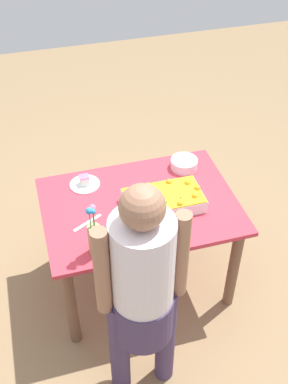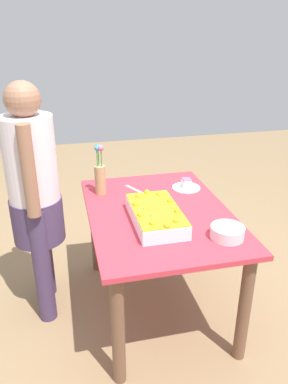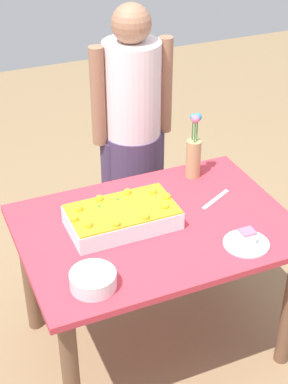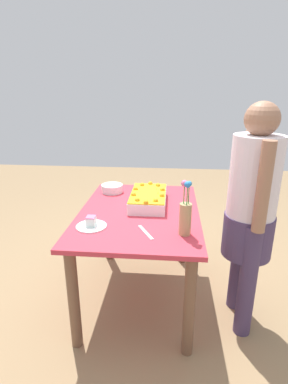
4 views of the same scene
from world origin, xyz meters
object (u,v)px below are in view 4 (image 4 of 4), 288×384
object	(u,v)px
flower_vase	(185,215)
sheet_cake	(148,198)
serving_plate_with_slice	(91,224)
person_standing	(251,207)
cake_knife	(146,232)
fruit_bowl	(112,188)

from	to	relation	value
flower_vase	sheet_cake	bearing A→B (deg)	-151.76
serving_plate_with_slice	person_standing	bearing A→B (deg)	96.04
flower_vase	serving_plate_with_slice	bearing A→B (deg)	-94.67
cake_knife	person_standing	distance (m)	0.68
serving_plate_with_slice	cake_knife	bearing A→B (deg)	82.05
sheet_cake	person_standing	size ratio (longest dim) A/B	0.32
cake_knife	person_standing	world-z (taller)	person_standing
flower_vase	cake_knife	bearing A→B (deg)	-89.73
sheet_cake	person_standing	xyz separation A→B (m)	(0.32, 0.67, 0.08)
cake_knife	flower_vase	bearing A→B (deg)	-117.51
serving_plate_with_slice	sheet_cake	bearing A→B (deg)	142.33
serving_plate_with_slice	person_standing	world-z (taller)	person_standing
sheet_cake	cake_knife	size ratio (longest dim) A/B	2.34
serving_plate_with_slice	fruit_bowl	world-z (taller)	serving_plate_with_slice
sheet_cake	serving_plate_with_slice	size ratio (longest dim) A/B	2.43
person_standing	cake_knife	bearing A→B (deg)	13.38
serving_plate_with_slice	fruit_bowl	bearing A→B (deg)	179.63
cake_knife	flower_vase	world-z (taller)	flower_vase
fruit_bowl	person_standing	bearing A→B (deg)	60.24
fruit_bowl	flower_vase	bearing A→B (deg)	38.81
fruit_bowl	person_standing	distance (m)	1.15
flower_vase	person_standing	bearing A→B (deg)	110.34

